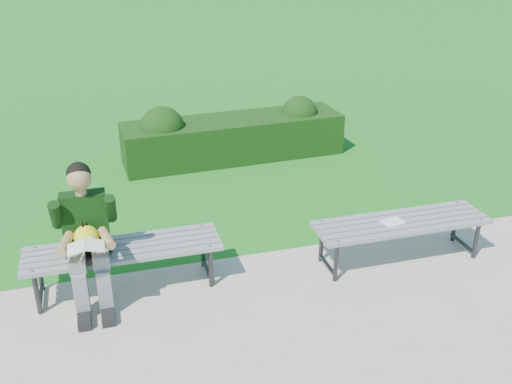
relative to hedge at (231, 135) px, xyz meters
name	(u,v)px	position (x,y,z in m)	size (l,w,h in m)	color
ground	(267,254)	(-0.29, -2.82, -0.36)	(80.00, 80.00, 0.00)	#1B6A1C
walkway	(331,363)	(-0.29, -4.57, -0.35)	(30.00, 3.50, 0.02)	#AA9D8E
hedge	(231,135)	(0.00, 0.00, 0.00)	(3.29, 0.98, 0.89)	#103A0E
bench_left	(124,252)	(-1.77, -3.09, 0.06)	(1.80, 0.50, 0.46)	gray
bench_right	(401,226)	(0.97, -3.33, 0.06)	(1.80, 0.50, 0.46)	gray
seated_boy	(86,233)	(-2.07, -3.18, 0.36)	(0.56, 0.76, 1.31)	gray
paper_sheet	(393,222)	(0.87, -3.33, 0.12)	(0.25, 0.20, 0.01)	white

